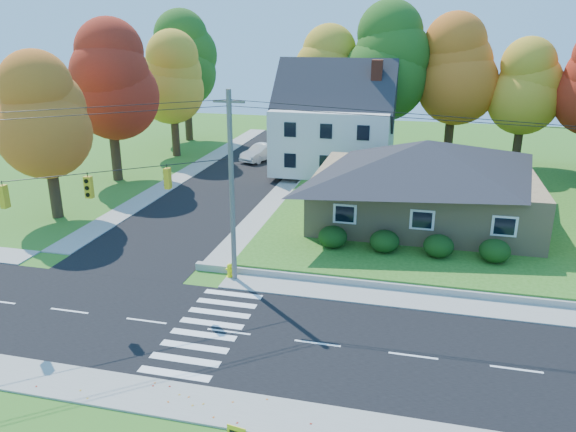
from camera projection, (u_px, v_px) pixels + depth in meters
The scene contains 20 objects.
ground at pixel (229, 332), 24.84m from camera, with size 120.00×120.00×0.00m, color #3D7923.
road_main at pixel (229, 332), 24.84m from camera, with size 90.00×8.00×0.02m, color black.
road_cross at pixel (241, 175), 50.52m from camera, with size 8.00×44.00×0.02m, color black.
sidewalk_north at pixel (261, 283), 29.42m from camera, with size 90.00×2.00×0.08m, color #9C9A90.
sidewalk_south at pixel (182, 401), 20.23m from camera, with size 90.00×2.00×0.08m, color #9C9A90.
lawn at pixel (492, 206), 41.12m from camera, with size 30.00×30.00×0.50m, color #3D7923.
ranch_house at pixel (425, 180), 36.67m from camera, with size 14.60×10.60×5.40m.
colonial_house at pixel (335, 124), 49.06m from camera, with size 10.40×8.40×9.60m.
hedge_row at pixel (411, 244), 31.78m from camera, with size 10.70×1.70×1.27m.
traffic_infrastructure at pixel (232, 212), 24.44m from camera, with size 38.10×10.66×10.00m.
tree_lot_0 at pixel (325, 75), 53.82m from camera, with size 6.72×6.72×12.51m.
tree_lot_1 at pixel (388, 62), 51.12m from camera, with size 7.84×7.84×14.60m.
tree_lot_2 at pixel (455, 70), 50.91m from camera, with size 7.28×7.28×13.56m.
tree_lot_3 at pixel (525, 87), 49.06m from camera, with size 6.16×6.16×11.47m.
tree_west_0 at pixel (44, 115), 37.36m from camera, with size 6.16×6.16×11.47m.
tree_west_1 at pixel (108, 81), 46.35m from camera, with size 7.28×7.28×13.56m.
tree_west_2 at pixel (172, 78), 55.52m from camera, with size 6.72×6.72×12.51m.
tree_west_3 at pixel (185, 60), 62.89m from camera, with size 7.84×7.84×14.60m.
white_car at pixel (262, 152), 55.65m from camera, with size 1.71×4.90×1.61m, color silver.
fire_hydrant at pixel (230, 271), 30.03m from camera, with size 0.48×0.37×0.83m.
Camera 1 is at (7.74, -20.56, 12.95)m, focal length 35.00 mm.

